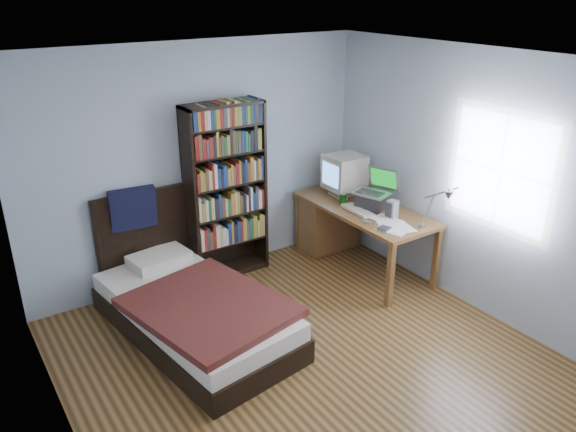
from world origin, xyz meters
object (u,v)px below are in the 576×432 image
object	(u,v)px
speaker	(392,209)
bed	(190,306)
crt_monitor	(344,172)
keyboard	(358,210)
bookshelf	(226,192)
desk	(337,219)
soda_can	(343,199)
laptop	(372,198)
desk_lamp	(445,198)

from	to	relation	value
speaker	bed	size ratio (longest dim) A/B	0.09
crt_monitor	keyboard	xyz separation A→B (m)	(-0.20, -0.50, -0.25)
keyboard	bookshelf	distance (m)	1.42
desk	bed	world-z (taller)	bed
desk	soda_can	size ratio (longest dim) A/B	13.11
bed	crt_monitor	bearing A→B (deg)	13.15
crt_monitor	laptop	world-z (taller)	crt_monitor
speaker	soda_can	xyz separation A→B (m)	(-0.20, 0.56, -0.03)
bookshelf	keyboard	bearing A→B (deg)	-34.28
laptop	soda_can	distance (m)	0.33
laptop	speaker	size ratio (longest dim) A/B	2.41
laptop	keyboard	xyz separation A→B (m)	(-0.20, 0.01, -0.11)
crt_monitor	desk	bearing A→B (deg)	153.46
keyboard	bookshelf	size ratio (longest dim) A/B	0.22
crt_monitor	desk_lamp	bearing A→B (deg)	-91.66
desk	bed	distance (m)	2.21
desk_lamp	speaker	distance (m)	0.77
crt_monitor	laptop	bearing A→B (deg)	-90.31
crt_monitor	bed	size ratio (longest dim) A/B	0.21
desk	keyboard	world-z (taller)	keyboard
crt_monitor	laptop	xyz separation A→B (m)	(-0.00, -0.50, -0.15)
keyboard	crt_monitor	bearing A→B (deg)	71.87
soda_can	bookshelf	size ratio (longest dim) A/B	0.07
bookshelf	desk_lamp	bearing A→B (deg)	-53.87
crt_monitor	desk_lamp	distance (m)	1.52
desk	desk_lamp	size ratio (longest dim) A/B	3.06
laptop	desk_lamp	bearing A→B (deg)	-92.33
desk	bed	size ratio (longest dim) A/B	0.76
desk_lamp	laptop	bearing A→B (deg)	87.67
keyboard	soda_can	bearing A→B (deg)	95.86
soda_can	laptop	bearing A→B (deg)	-50.34
crt_monitor	keyboard	distance (m)	0.59
crt_monitor	bed	world-z (taller)	crt_monitor
soda_can	bookshelf	xyz separation A→B (m)	(-1.15, 0.55, 0.16)
laptop	speaker	world-z (taller)	laptop
keyboard	soda_can	xyz separation A→B (m)	(-0.01, 0.24, 0.05)
laptop	bed	size ratio (longest dim) A/B	0.21
crt_monitor	soda_can	bearing A→B (deg)	-129.33
crt_monitor	keyboard	size ratio (longest dim) A/B	1.16
keyboard	soda_can	size ratio (longest dim) A/B	3.18
bed	speaker	bearing A→B (deg)	-7.93
crt_monitor	soda_can	world-z (taller)	crt_monitor
keyboard	speaker	distance (m)	0.38
laptop	bed	world-z (taller)	laptop
bookshelf	speaker	bearing A→B (deg)	-39.46
keyboard	soda_can	world-z (taller)	soda_can
laptop	bookshelf	bearing A→B (deg)	149.58
desk	speaker	distance (m)	0.94
bookshelf	crt_monitor	bearing A→B (deg)	-12.27
desk_lamp	soda_can	bearing A→B (deg)	97.46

